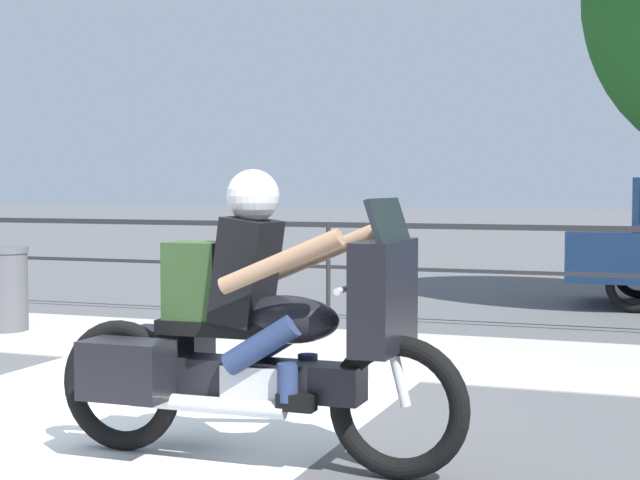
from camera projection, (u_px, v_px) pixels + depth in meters
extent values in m
plane|color=#565659|center=(54.00, 429.00, 6.15)|extent=(120.00, 120.00, 0.00)
cube|color=#B7B2A8|center=(266.00, 345.00, 9.35)|extent=(44.00, 2.40, 0.01)
cube|color=silver|center=(61.00, 439.00, 5.90)|extent=(3.24, 6.00, 0.01)
cube|color=#232326|center=(328.00, 225.00, 10.98)|extent=(36.00, 0.04, 0.06)
cube|color=#232326|center=(328.00, 267.00, 11.00)|extent=(36.00, 0.03, 0.04)
cylinder|color=#232326|center=(328.00, 272.00, 11.01)|extent=(0.05, 0.05, 1.12)
torus|color=black|center=(398.00, 407.00, 5.08)|extent=(0.76, 0.11, 0.76)
torus|color=black|center=(121.00, 385.00, 5.64)|extent=(0.76, 0.11, 0.76)
cube|color=black|center=(252.00, 378.00, 5.35)|extent=(1.26, 0.22, 0.20)
cube|color=silver|center=(258.00, 387.00, 5.35)|extent=(0.34, 0.26, 0.26)
ellipsoid|color=black|center=(286.00, 319.00, 5.27)|extent=(0.60, 0.30, 0.26)
cube|color=black|center=(225.00, 327.00, 5.39)|extent=(0.73, 0.28, 0.08)
cube|color=black|center=(384.00, 296.00, 5.07)|extent=(0.20, 0.64, 0.57)
cube|color=#1E232B|center=(388.00, 221.00, 5.05)|extent=(0.10, 0.54, 0.24)
cylinder|color=silver|center=(358.00, 285.00, 5.12)|extent=(0.04, 0.70, 0.04)
cylinder|color=silver|center=(207.00, 405.00, 5.28)|extent=(0.91, 0.09, 0.09)
cube|color=black|center=(126.00, 370.00, 5.35)|extent=(0.48, 0.28, 0.32)
cube|color=black|center=(169.00, 355.00, 5.80)|extent=(0.48, 0.28, 0.32)
cylinder|color=silver|center=(393.00, 352.00, 5.07)|extent=(0.19, 0.06, 0.58)
cube|color=black|center=(247.00, 271.00, 5.33)|extent=(0.32, 0.36, 0.60)
sphere|color=tan|center=(253.00, 200.00, 5.30)|extent=(0.23, 0.23, 0.23)
sphere|color=silver|center=(253.00, 196.00, 5.30)|extent=(0.29, 0.29, 0.29)
cylinder|color=navy|center=(261.00, 345.00, 5.16)|extent=(0.44, 0.13, 0.34)
cylinder|color=navy|center=(288.00, 383.00, 5.12)|extent=(0.11, 0.11, 0.20)
cube|color=black|center=(297.00, 402.00, 5.11)|extent=(0.20, 0.10, 0.09)
cylinder|color=navy|center=(283.00, 337.00, 5.44)|extent=(0.44, 0.13, 0.34)
cylinder|color=navy|center=(308.00, 372.00, 5.40)|extent=(0.11, 0.11, 0.20)
cube|color=black|center=(316.00, 391.00, 5.39)|extent=(0.20, 0.10, 0.09)
cylinder|color=tan|center=(280.00, 262.00, 4.94)|extent=(0.67, 0.09, 0.35)
cylinder|color=tan|center=(320.00, 254.00, 5.50)|extent=(0.67, 0.09, 0.35)
cube|color=#2D4723|center=(197.00, 281.00, 5.44)|extent=(0.31, 0.26, 0.44)
torus|color=black|center=(634.00, 285.00, 11.73)|extent=(0.68, 0.11, 0.68)
torus|color=black|center=(639.00, 274.00, 13.26)|extent=(0.68, 0.11, 0.68)
cylinder|color=#515156|center=(4.00, 292.00, 10.24)|extent=(0.48, 0.48, 0.83)
cylinder|color=#515156|center=(4.00, 250.00, 10.22)|extent=(0.50, 0.50, 0.06)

